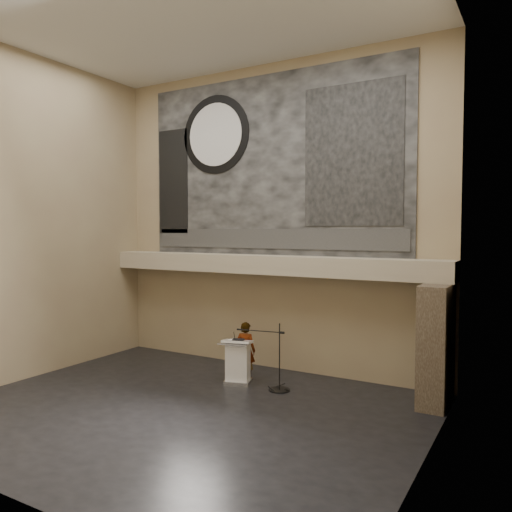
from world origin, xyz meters
The scene contains 21 objects.
floor centered at (0.00, 0.00, 0.00)m, with size 10.00×10.00×0.00m, color black.
ceiling centered at (0.00, 0.00, 8.50)m, with size 10.00×10.00×0.00m, color silver.
wall_back centered at (0.00, 4.00, 4.25)m, with size 10.00×0.02×8.50m, color #8B7458.
wall_front centered at (0.00, -4.00, 4.25)m, with size 10.00×0.02×8.50m, color #8B7458.
wall_left centered at (-5.00, 0.00, 4.25)m, with size 0.02×8.00×8.50m, color #8B7458.
wall_right centered at (5.00, 0.00, 4.25)m, with size 0.02×8.00×8.50m, color #8B7458.
soffit centered at (0.00, 3.60, 2.95)m, with size 10.00×0.80×0.50m, color tan.
sprinkler_left centered at (-1.60, 3.55, 2.67)m, with size 0.04×0.04×0.06m, color #B2893D.
sprinkler_right centered at (1.90, 3.55, 2.67)m, with size 0.04×0.04×0.06m, color #B2893D.
banner centered at (0.00, 3.97, 5.70)m, with size 8.00×0.05×5.00m, color black.
banner_text_strip centered at (0.00, 3.93, 3.65)m, with size 7.76×0.02×0.55m, color #2D2D2D.
banner_clock_rim centered at (-1.80, 3.93, 6.70)m, with size 2.30×2.30×0.02m, color black.
banner_clock_face centered at (-1.80, 3.91, 6.70)m, with size 1.84×1.84×0.02m, color silver.
banner_building_print centered at (2.40, 3.93, 5.80)m, with size 2.60×0.02×3.60m, color black.
banner_brick_print centered at (-3.40, 3.93, 5.40)m, with size 1.10×0.02×3.20m, color black.
stone_pier centered at (4.65, 3.15, 1.35)m, with size 0.60×1.40×2.70m, color #3E3226.
lectern centered at (0.00, 2.28, 0.55)m, with size 0.84×0.69×1.14m.
binder centered at (0.03, 2.25, 1.12)m, with size 0.29×0.23×0.04m, color black.
papers centered at (-0.11, 2.26, 1.10)m, with size 0.23×0.32×0.01m, color white.
speaker_person centered at (-0.02, 2.69, 0.75)m, with size 0.55×0.36×1.50m, color silver.
mic_stand centered at (1.15, 2.28, 0.23)m, with size 1.34×0.52×1.64m.
Camera 1 is at (6.64, -8.34, 3.90)m, focal length 35.00 mm.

